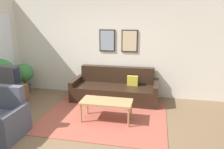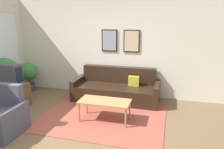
{
  "view_description": "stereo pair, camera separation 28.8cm",
  "coord_description": "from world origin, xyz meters",
  "px_view_note": "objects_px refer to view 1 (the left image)",
  "views": [
    {
      "loc": [
        1.51,
        -3.45,
        2.17
      ],
      "look_at": [
        0.46,
        1.47,
        0.85
      ],
      "focal_mm": 35.0,
      "sensor_mm": 36.0,
      "label": 1
    },
    {
      "loc": [
        1.79,
        -3.38,
        2.17
      ],
      "look_at": [
        0.46,
        1.47,
        0.85
      ],
      "focal_mm": 35.0,
      "sensor_mm": 36.0,
      "label": 2
    }
  ],
  "objects_px": {
    "tv": "(7,76)",
    "armchair": "(0,121)",
    "couch": "(115,89)",
    "coffee_table": "(107,103)",
    "potted_plant_tall": "(0,75)"
  },
  "relations": [
    {
      "from": "couch",
      "to": "tv",
      "type": "xyz_separation_m",
      "value": [
        -2.41,
        -1.1,
        0.54
      ]
    },
    {
      "from": "couch",
      "to": "armchair",
      "type": "xyz_separation_m",
      "value": [
        -1.75,
        -2.28,
        0.02
      ]
    },
    {
      "from": "potted_plant_tall",
      "to": "tv",
      "type": "bearing_deg",
      "value": -32.44
    },
    {
      "from": "couch",
      "to": "tv",
      "type": "relative_size",
      "value": 4.2
    },
    {
      "from": "tv",
      "to": "potted_plant_tall",
      "type": "xyz_separation_m",
      "value": [
        -0.38,
        0.24,
        -0.06
      ]
    },
    {
      "from": "tv",
      "to": "armchair",
      "type": "relative_size",
      "value": 0.59
    },
    {
      "from": "coffee_table",
      "to": "armchair",
      "type": "relative_size",
      "value": 1.19
    },
    {
      "from": "coffee_table",
      "to": "potted_plant_tall",
      "type": "bearing_deg",
      "value": 171.94
    },
    {
      "from": "couch",
      "to": "armchair",
      "type": "relative_size",
      "value": 2.48
    },
    {
      "from": "coffee_table",
      "to": "armchair",
      "type": "xyz_separation_m",
      "value": [
        -1.81,
        -1.02,
        -0.11
      ]
    },
    {
      "from": "couch",
      "to": "coffee_table",
      "type": "bearing_deg",
      "value": -87.33
    },
    {
      "from": "armchair",
      "to": "potted_plant_tall",
      "type": "xyz_separation_m",
      "value": [
        -1.04,
        1.42,
        0.47
      ]
    },
    {
      "from": "tv",
      "to": "armchair",
      "type": "height_order",
      "value": "tv"
    },
    {
      "from": "coffee_table",
      "to": "potted_plant_tall",
      "type": "xyz_separation_m",
      "value": [
        -2.85,
        0.4,
        0.36
      ]
    },
    {
      "from": "tv",
      "to": "potted_plant_tall",
      "type": "height_order",
      "value": "potted_plant_tall"
    }
  ]
}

